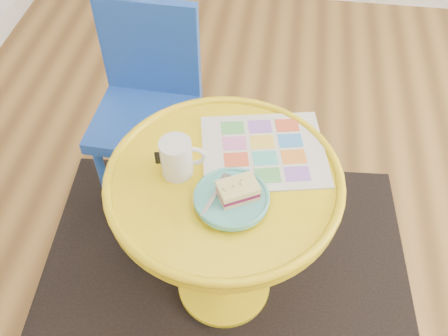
# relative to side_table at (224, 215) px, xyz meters

# --- Properties ---
(floor) EXTENTS (4.00, 4.00, 0.00)m
(floor) POSITION_rel_side_table_xyz_m (0.60, -0.04, -0.43)
(floor) COLOR brown
(floor) RESTS_ON ground
(room_walls) EXTENTS (4.00, 4.00, 4.00)m
(room_walls) POSITION_rel_side_table_xyz_m (-0.39, 0.95, -0.37)
(room_walls) COLOR silver
(room_walls) RESTS_ON ground
(rug) EXTENTS (1.38, 1.19, 0.01)m
(rug) POSITION_rel_side_table_xyz_m (0.00, 0.00, -0.42)
(rug) COLOR black
(rug) RESTS_ON ground
(side_table) EXTENTS (0.63, 0.63, 0.59)m
(side_table) POSITION_rel_side_table_xyz_m (0.00, 0.00, 0.00)
(side_table) COLOR yellow
(side_table) RESTS_ON ground
(chair) EXTENTS (0.35, 0.35, 0.77)m
(chair) POSITION_rel_side_table_xyz_m (-0.33, 0.44, 0.02)
(chair) COLOR #1B47B1
(chair) RESTS_ON ground
(newspaper) EXTENTS (0.38, 0.34, 0.01)m
(newspaper) POSITION_rel_side_table_xyz_m (0.09, 0.11, 0.17)
(newspaper) COLOR silver
(newspaper) RESTS_ON side_table
(mug) EXTENTS (0.12, 0.08, 0.11)m
(mug) POSITION_rel_side_table_xyz_m (-0.12, 0.01, 0.22)
(mug) COLOR silver
(mug) RESTS_ON side_table
(plate) EXTENTS (0.19, 0.19, 0.02)m
(plate) POSITION_rel_side_table_xyz_m (0.03, -0.08, 0.19)
(plate) COLOR #52AEA4
(plate) RESTS_ON newspaper
(cake_slice) EXTENTS (0.11, 0.10, 0.04)m
(cake_slice) POSITION_rel_side_table_xyz_m (0.04, -0.07, 0.22)
(cake_slice) COLOR #D3BC8C
(cake_slice) RESTS_ON plate
(fork) EXTENTS (0.06, 0.14, 0.00)m
(fork) POSITION_rel_side_table_xyz_m (-0.01, -0.07, 0.20)
(fork) COLOR silver
(fork) RESTS_ON plate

